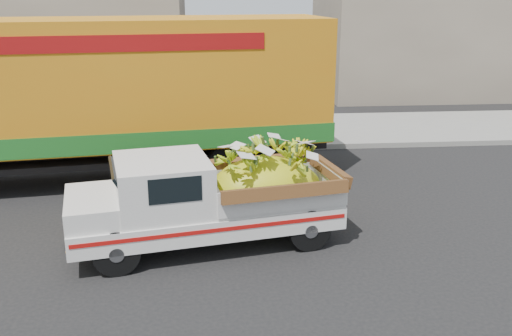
{
  "coord_description": "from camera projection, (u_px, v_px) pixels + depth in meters",
  "views": [
    {
      "loc": [
        1.88,
        -9.21,
        4.42
      ],
      "look_at": [
        2.78,
        1.14,
        1.16
      ],
      "focal_mm": 40.0,
      "sensor_mm": 36.0,
      "label": 1
    }
  ],
  "objects": [
    {
      "name": "pickup_truck",
      "position": [
        226.0,
        196.0,
        10.19
      ],
      "size": [
        4.97,
        2.61,
        1.66
      ],
      "rotation": [
        0.0,
        0.0,
        0.2
      ],
      "color": "black",
      "rests_on": "ground"
    },
    {
      "name": "ground",
      "position": [
        103.0,
        255.0,
        9.93
      ],
      "size": [
        100.0,
        100.0,
        0.0
      ],
      "primitive_type": "plane",
      "color": "black",
      "rests_on": "ground"
    },
    {
      "name": "semi_trailer",
      "position": [
        75.0,
        94.0,
        13.09
      ],
      "size": [
        12.05,
        4.04,
        3.8
      ],
      "rotation": [
        0.0,
        0.0,
        0.13
      ],
      "color": "black",
      "rests_on": "ground"
    },
    {
      "name": "sidewalk",
      "position": [
        149.0,
        132.0,
        18.12
      ],
      "size": [
        60.0,
        4.0,
        0.14
      ],
      "primitive_type": "cube",
      "color": "gray",
      "rests_on": "ground"
    },
    {
      "name": "building_right",
      "position": [
        482.0,
        23.0,
        24.95
      ],
      "size": [
        14.0,
        6.0,
        6.0
      ],
      "primitive_type": "cube",
      "color": "gray",
      "rests_on": "ground"
    },
    {
      "name": "curb",
      "position": [
        142.0,
        150.0,
        16.12
      ],
      "size": [
        60.0,
        0.25,
        0.15
      ],
      "primitive_type": "cube",
      "color": "gray",
      "rests_on": "ground"
    }
  ]
}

